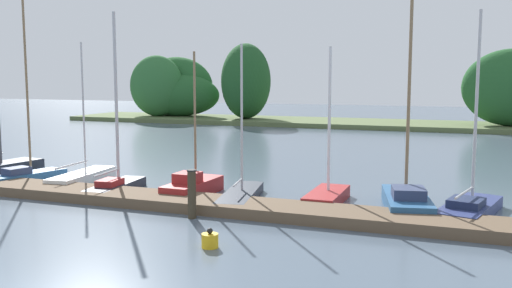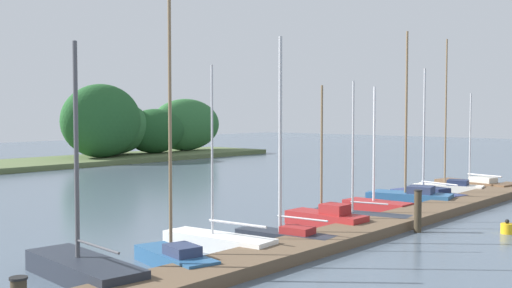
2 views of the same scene
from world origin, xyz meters
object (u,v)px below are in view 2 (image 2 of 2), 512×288
sailboat_2 (173,253)px  sailboat_6 (355,215)px  sailboat_11 (473,184)px  channel_buoy_0 (507,228)px  sailboat_4 (284,230)px  sailboat_7 (375,203)px  mooring_piling_1 (418,211)px  sailboat_5 (324,218)px  sailboat_3 (215,241)px  sailboat_8 (409,195)px  sailboat_10 (448,186)px  sailboat_9 (426,193)px  sailboat_1 (80,266)px

sailboat_2 → sailboat_6: (9.44, 0.04, -0.16)m
sailboat_11 → channel_buoy_0: bearing=128.5°
sailboat_4 → sailboat_7: bearing=-87.9°
sailboat_7 → mooring_piling_1: (-3.37, -3.64, 0.46)m
sailboat_5 → sailboat_2: bearing=92.7°
sailboat_3 → sailboat_8: bearing=-96.1°
sailboat_7 → sailboat_10: sailboat_10 is taller
sailboat_6 → sailboat_8: sailboat_8 is taller
sailboat_3 → sailboat_10: size_ratio=0.71×
sailboat_3 → sailboat_7: size_ratio=1.07×
sailboat_3 → channel_buoy_0: size_ratio=11.16×
sailboat_3 → sailboat_11: 20.05m
sailboat_6 → sailboat_11: (12.91, 0.46, 0.06)m
sailboat_2 → sailboat_9: sailboat_2 is taller
sailboat_5 → mooring_piling_1: sailboat_5 is taller
sailboat_9 → sailboat_10: (3.04, 0.23, 0.05)m
sailboat_2 → channel_buoy_0: size_ratio=14.86×
sailboat_7 → sailboat_10: (7.66, 0.07, 0.06)m
sailboat_1 → sailboat_6: size_ratio=1.11×
sailboat_10 → sailboat_4: bearing=81.3°
sailboat_2 → sailboat_4: 4.52m
sailboat_11 → channel_buoy_0: 12.96m
sailboat_9 → channel_buoy_0: size_ratio=12.46×
mooring_piling_1 → channel_buoy_0: bearing=-54.3°
sailboat_7 → sailboat_10: size_ratio=0.66×
sailboat_1 → sailboat_5: bearing=-87.3°
sailboat_8 → mooring_piling_1: 6.93m
sailboat_7 → mooring_piling_1: bearing=137.1°
sailboat_6 → sailboat_10: 10.60m
sailboat_8 → mooring_piling_1: bearing=107.3°
sailboat_2 → sailboat_6: bearing=-76.3°
mooring_piling_1 → sailboat_10: bearing=18.6°
sailboat_5 → sailboat_7: bearing=-80.7°
sailboat_3 → sailboat_5: 5.24m
sailboat_3 → sailboat_6: size_ratio=1.05×
sailboat_1 → sailboat_4: sailboat_4 is taller
sailboat_7 → mooring_piling_1: sailboat_7 is taller
sailboat_1 → sailboat_9: (19.34, -0.19, -0.04)m
sailboat_2 → sailboat_9: (16.95, 0.67, -0.08)m
sailboat_2 → channel_buoy_0: sailboat_2 is taller
sailboat_2 → sailboat_10: sailboat_10 is taller
sailboat_1 → channel_buoy_0: sailboat_1 is taller
sailboat_6 → sailboat_11: 12.92m
sailboat_2 → sailboat_4: size_ratio=1.13×
sailboat_2 → sailboat_10: (20.00, 0.90, -0.03)m
sailboat_7 → sailboat_11: (10.01, -0.33, -0.00)m
sailboat_3 → sailboat_9: 14.65m
sailboat_7 → sailboat_9: sailboat_9 is taller
sailboat_8 → sailboat_2: bearing=80.1°
sailboat_2 → sailboat_6: 9.44m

